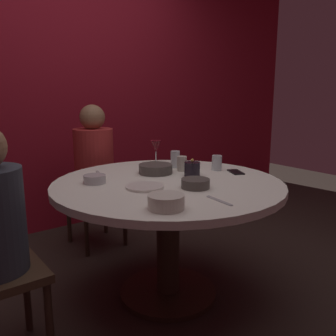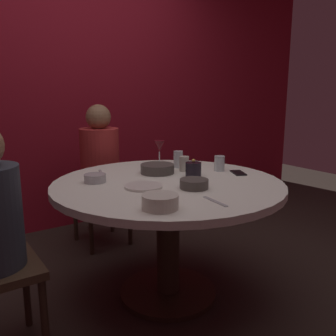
{
  "view_description": "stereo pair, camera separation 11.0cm",
  "coord_description": "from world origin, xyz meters",
  "px_view_note": "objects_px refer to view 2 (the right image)",
  "views": [
    {
      "loc": [
        -1.27,
        -1.66,
        1.26
      ],
      "look_at": [
        0.0,
        0.0,
        0.81
      ],
      "focal_mm": 39.03,
      "sensor_mm": 36.0,
      "label": 1
    },
    {
      "loc": [
        -1.18,
        -1.72,
        1.26
      ],
      "look_at": [
        0.0,
        0.0,
        0.81
      ],
      "focal_mm": 39.03,
      "sensor_mm": 36.0,
      "label": 2
    }
  ],
  "objects_px": {
    "cup_near_candle": "(178,159)",
    "dinner_plate": "(143,186)",
    "bowl_sauce_side": "(194,184)",
    "bowl_salad_center": "(157,169)",
    "seated_diner_back": "(100,159)",
    "cell_phone": "(238,173)",
    "bowl_serving_large": "(95,178)",
    "dining_table": "(168,205)",
    "bowl_small_white": "(160,202)",
    "cup_by_left_diner": "(219,163)",
    "candle_holder": "(193,169)",
    "cup_by_right_diner": "(184,164)",
    "wine_glass": "(159,147)"
  },
  "relations": [
    {
      "from": "candle_holder",
      "to": "bowl_sauce_side",
      "type": "distance_m",
      "value": 0.29
    },
    {
      "from": "dining_table",
      "to": "bowl_serving_large",
      "type": "height_order",
      "value": "bowl_serving_large"
    },
    {
      "from": "bowl_sauce_side",
      "to": "bowl_salad_center",
      "type": "bearing_deg",
      "value": 85.14
    },
    {
      "from": "bowl_salad_center",
      "to": "wine_glass",
      "type": "bearing_deg",
      "value": 54.17
    },
    {
      "from": "seated_diner_back",
      "to": "cup_by_right_diner",
      "type": "distance_m",
      "value": 0.84
    },
    {
      "from": "dinner_plate",
      "to": "bowl_salad_center",
      "type": "height_order",
      "value": "bowl_salad_center"
    },
    {
      "from": "seated_diner_back",
      "to": "bowl_sauce_side",
      "type": "bearing_deg",
      "value": 1.39
    },
    {
      "from": "dinner_plate",
      "to": "bowl_sauce_side",
      "type": "height_order",
      "value": "bowl_sauce_side"
    },
    {
      "from": "wine_glass",
      "to": "candle_holder",
      "type": "bearing_deg",
      "value": -92.94
    },
    {
      "from": "bowl_sauce_side",
      "to": "cup_near_candle",
      "type": "height_order",
      "value": "cup_near_candle"
    },
    {
      "from": "dining_table",
      "to": "cell_phone",
      "type": "distance_m",
      "value": 0.52
    },
    {
      "from": "dinner_plate",
      "to": "bowl_salad_center",
      "type": "relative_size",
      "value": 0.97
    },
    {
      "from": "dinner_plate",
      "to": "bowl_serving_large",
      "type": "height_order",
      "value": "bowl_serving_large"
    },
    {
      "from": "bowl_small_white",
      "to": "cup_near_candle",
      "type": "xyz_separation_m",
      "value": [
        0.6,
        0.68,
        0.03
      ]
    },
    {
      "from": "cup_near_candle",
      "to": "wine_glass",
      "type": "bearing_deg",
      "value": 110.18
    },
    {
      "from": "dining_table",
      "to": "cup_near_candle",
      "type": "relative_size",
      "value": 11.72
    },
    {
      "from": "bowl_sauce_side",
      "to": "cup_by_left_diner",
      "type": "relative_size",
      "value": 1.57
    },
    {
      "from": "dinner_plate",
      "to": "cup_by_left_diner",
      "type": "height_order",
      "value": "cup_by_left_diner"
    },
    {
      "from": "cup_near_candle",
      "to": "dinner_plate",
      "type": "bearing_deg",
      "value": -145.35
    },
    {
      "from": "cell_phone",
      "to": "bowl_salad_center",
      "type": "xyz_separation_m",
      "value": [
        -0.43,
        0.3,
        0.03
      ]
    },
    {
      "from": "dining_table",
      "to": "dinner_plate",
      "type": "relative_size",
      "value": 6.45
    },
    {
      "from": "candle_holder",
      "to": "dinner_plate",
      "type": "distance_m",
      "value": 0.4
    },
    {
      "from": "wine_glass",
      "to": "bowl_small_white",
      "type": "height_order",
      "value": "wine_glass"
    },
    {
      "from": "seated_diner_back",
      "to": "candle_holder",
      "type": "bearing_deg",
      "value": 12.01
    },
    {
      "from": "bowl_small_white",
      "to": "cup_by_right_diner",
      "type": "xyz_separation_m",
      "value": [
        0.56,
        0.57,
        0.02
      ]
    },
    {
      "from": "candle_holder",
      "to": "cup_by_left_diner",
      "type": "height_order",
      "value": "candle_holder"
    },
    {
      "from": "cup_by_left_diner",
      "to": "cup_by_right_diner",
      "type": "xyz_separation_m",
      "value": [
        -0.2,
        0.13,
        -0.0
      ]
    },
    {
      "from": "cell_phone",
      "to": "cup_by_left_diner",
      "type": "distance_m",
      "value": 0.14
    },
    {
      "from": "cup_near_candle",
      "to": "cup_by_left_diner",
      "type": "distance_m",
      "value": 0.29
    },
    {
      "from": "dinner_plate",
      "to": "bowl_sauce_side",
      "type": "distance_m",
      "value": 0.28
    },
    {
      "from": "candle_holder",
      "to": "cup_by_right_diner",
      "type": "bearing_deg",
      "value": 74.38
    },
    {
      "from": "seated_diner_back",
      "to": "cup_by_left_diner",
      "type": "xyz_separation_m",
      "value": [
        0.44,
        -0.93,
        0.07
      ]
    },
    {
      "from": "bowl_sauce_side",
      "to": "cup_by_left_diner",
      "type": "xyz_separation_m",
      "value": [
        0.42,
        0.25,
        0.02
      ]
    },
    {
      "from": "cup_by_left_diner",
      "to": "seated_diner_back",
      "type": "bearing_deg",
      "value": 115.5
    },
    {
      "from": "dining_table",
      "to": "bowl_small_white",
      "type": "height_order",
      "value": "bowl_small_white"
    },
    {
      "from": "bowl_small_white",
      "to": "cup_by_right_diner",
      "type": "bearing_deg",
      "value": 45.41
    },
    {
      "from": "candle_holder",
      "to": "dining_table",
      "type": "bearing_deg",
      "value": -174.96
    },
    {
      "from": "candle_holder",
      "to": "bowl_salad_center",
      "type": "bearing_deg",
      "value": 124.9
    },
    {
      "from": "candle_holder",
      "to": "cup_near_candle",
      "type": "xyz_separation_m",
      "value": [
        0.08,
        0.27,
        0.01
      ]
    },
    {
      "from": "candle_holder",
      "to": "cup_by_right_diner",
      "type": "xyz_separation_m",
      "value": [
        0.04,
        0.15,
        0.0
      ]
    },
    {
      "from": "bowl_salad_center",
      "to": "seated_diner_back",
      "type": "bearing_deg",
      "value": 94.9
    },
    {
      "from": "bowl_serving_large",
      "to": "bowl_sauce_side",
      "type": "xyz_separation_m",
      "value": [
        0.39,
        -0.43,
        0.0
      ]
    },
    {
      "from": "seated_diner_back",
      "to": "cup_near_candle",
      "type": "height_order",
      "value": "seated_diner_back"
    },
    {
      "from": "bowl_sauce_side",
      "to": "cup_near_candle",
      "type": "bearing_deg",
      "value": 63.04
    },
    {
      "from": "seated_diner_back",
      "to": "cup_by_left_diner",
      "type": "bearing_deg",
      "value": 25.5
    },
    {
      "from": "seated_diner_back",
      "to": "bowl_small_white",
      "type": "relative_size",
      "value": 6.86
    },
    {
      "from": "bowl_sauce_side",
      "to": "bowl_serving_large",
      "type": "bearing_deg",
      "value": 132.06
    },
    {
      "from": "bowl_small_white",
      "to": "cup_by_left_diner",
      "type": "distance_m",
      "value": 0.88
    },
    {
      "from": "bowl_small_white",
      "to": "cell_phone",
      "type": "bearing_deg",
      "value": 21.28
    },
    {
      "from": "bowl_serving_large",
      "to": "bowl_salad_center",
      "type": "distance_m",
      "value": 0.43
    }
  ]
}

